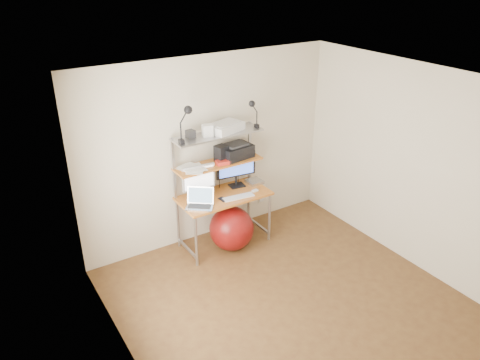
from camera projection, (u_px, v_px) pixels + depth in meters
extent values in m
plane|color=brown|center=(289.00, 301.00, 5.33)|extent=(3.60, 3.60, 0.00)
plane|color=white|center=(301.00, 85.00, 4.25)|extent=(3.60, 3.60, 0.00)
plane|color=beige|center=(209.00, 150.00, 6.16)|extent=(3.60, 0.00, 3.60)
plane|color=beige|center=(448.00, 305.00, 3.42)|extent=(3.60, 0.00, 3.60)
plane|color=beige|center=(126.00, 260.00, 3.92)|extent=(0.00, 3.60, 3.60)
plane|color=beige|center=(411.00, 167.00, 5.66)|extent=(0.00, 3.60, 3.60)
cube|color=#C27225|center=(224.00, 196.00, 6.12)|extent=(1.20, 0.60, 0.03)
cylinder|color=#A2A1A6|center=(196.00, 242.00, 5.81)|extent=(0.04, 0.04, 0.71)
cylinder|color=#A2A1A6|center=(178.00, 223.00, 6.20)|extent=(0.04, 0.04, 0.71)
cylinder|color=#A2A1A6|center=(269.00, 217.00, 6.35)|extent=(0.04, 0.04, 0.71)
cylinder|color=#A2A1A6|center=(248.00, 202.00, 6.74)|extent=(0.04, 0.04, 0.71)
cube|color=#A2A1A6|center=(174.00, 169.00, 5.86)|extent=(0.03, 0.04, 0.84)
cube|color=#A2A1A6|center=(250.00, 151.00, 6.41)|extent=(0.03, 0.04, 0.84)
cube|color=#C27225|center=(218.00, 164.00, 6.04)|extent=(1.18, 0.34, 0.02)
cube|color=#A2A1A6|center=(218.00, 134.00, 5.86)|extent=(1.18, 0.34, 0.02)
cube|color=silver|center=(262.00, 198.00, 6.97)|extent=(0.08, 0.01, 0.12)
cube|color=silver|center=(200.00, 197.00, 6.03)|extent=(0.21, 0.17, 0.01)
cylinder|color=silver|center=(199.00, 193.00, 6.02)|extent=(0.03, 0.03, 0.11)
cube|color=silver|center=(199.00, 177.00, 5.92)|extent=(0.44, 0.08, 0.33)
plane|color=white|center=(199.00, 178.00, 5.91)|extent=(0.39, 0.04, 0.39)
cube|color=black|center=(237.00, 185.00, 6.35)|extent=(0.22, 0.18, 0.01)
cylinder|color=black|center=(236.00, 180.00, 6.33)|extent=(0.03, 0.03, 0.12)
cube|color=black|center=(236.00, 165.00, 6.23)|extent=(0.56, 0.10, 0.33)
plane|color=#456CEA|center=(237.00, 165.00, 6.22)|extent=(0.50, 0.06, 0.50)
cube|color=#B6B6BB|center=(200.00, 206.00, 5.81)|extent=(0.41, 0.39, 0.02)
cube|color=#2B2B2D|center=(200.00, 206.00, 5.80)|extent=(0.31, 0.28, 0.00)
cube|color=#B6B6BB|center=(201.00, 194.00, 5.86)|extent=(0.30, 0.26, 0.22)
plane|color=#6B8FB2|center=(201.00, 194.00, 5.86)|extent=(0.29, 0.25, 0.29)
cube|color=silver|center=(239.00, 197.00, 6.04)|extent=(0.43, 0.17, 0.01)
cube|color=silver|center=(255.00, 191.00, 6.19)|extent=(0.09, 0.06, 0.02)
cube|color=#B6B6BB|center=(254.00, 182.00, 6.43)|extent=(0.21, 0.21, 0.04)
cube|color=black|center=(223.00, 199.00, 5.99)|extent=(0.08, 0.13, 0.01)
cube|color=black|center=(236.00, 151.00, 6.15)|extent=(0.45, 0.33, 0.17)
cube|color=#2B2B2D|center=(236.00, 144.00, 6.11)|extent=(0.31, 0.24, 0.03)
cube|color=black|center=(221.00, 154.00, 6.03)|extent=(0.17, 0.17, 0.21)
cube|color=red|center=(223.00, 162.00, 5.99)|extent=(0.19, 0.14, 0.05)
cube|color=silver|center=(225.00, 127.00, 5.92)|extent=(0.51, 0.41, 0.10)
cube|color=silver|center=(225.00, 123.00, 5.90)|extent=(0.43, 0.32, 0.02)
cube|color=silver|center=(208.00, 130.00, 5.74)|extent=(0.15, 0.13, 0.15)
cube|color=#2B2B2D|center=(190.00, 134.00, 5.70)|extent=(0.11, 0.11, 0.10)
cube|color=black|center=(181.00, 142.00, 5.52)|extent=(0.06, 0.07, 0.06)
cylinder|color=black|center=(181.00, 131.00, 5.47)|extent=(0.02, 0.02, 0.20)
sphere|color=black|center=(188.00, 110.00, 5.40)|extent=(0.10, 0.10, 0.10)
cube|color=black|center=(257.00, 126.00, 6.05)|extent=(0.05, 0.06, 0.05)
cylinder|color=black|center=(257.00, 118.00, 6.01)|extent=(0.01, 0.01, 0.17)
sphere|color=black|center=(252.00, 104.00, 5.87)|extent=(0.08, 0.08, 0.08)
sphere|color=maroon|center=(231.00, 228.00, 6.20)|extent=(0.59, 0.59, 0.59)
cube|color=white|center=(190.00, 169.00, 5.85)|extent=(0.30, 0.34, 0.00)
cube|color=white|center=(195.00, 170.00, 5.82)|extent=(0.33, 0.35, 0.00)
cube|color=white|center=(191.00, 167.00, 5.88)|extent=(0.28, 0.33, 0.00)
cube|color=white|center=(196.00, 168.00, 5.85)|extent=(0.23, 0.29, 0.00)
cube|color=white|center=(190.00, 168.00, 5.83)|extent=(0.28, 0.33, 0.00)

